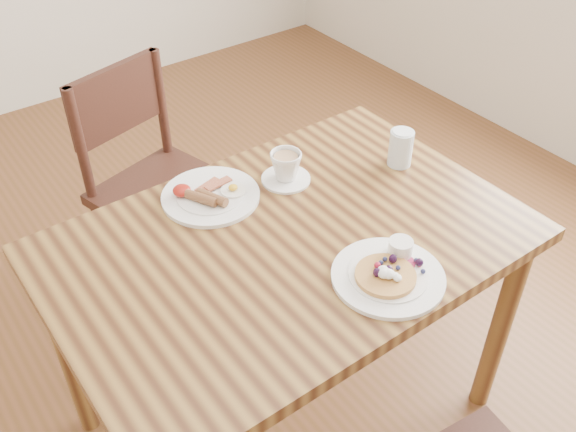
# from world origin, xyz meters

# --- Properties ---
(ground) EXTENTS (5.00, 5.00, 0.00)m
(ground) POSITION_xyz_m (0.00, 0.00, 0.00)
(ground) COLOR brown
(ground) RESTS_ON ground
(dining_table) EXTENTS (1.20, 0.80, 0.75)m
(dining_table) POSITION_xyz_m (0.00, 0.00, 0.65)
(dining_table) COLOR brown
(dining_table) RESTS_ON ground
(chair_far) EXTENTS (0.52, 0.52, 0.88)m
(chair_far) POSITION_xyz_m (-0.02, 0.78, 0.49)
(chair_far) COLOR #361A13
(chair_far) RESTS_ON ground
(pancake_plate) EXTENTS (0.27, 0.27, 0.06)m
(pancake_plate) POSITION_xyz_m (0.11, -0.26, 0.76)
(pancake_plate) COLOR white
(pancake_plate) RESTS_ON dining_table
(breakfast_plate) EXTENTS (0.27, 0.27, 0.04)m
(breakfast_plate) POSITION_xyz_m (-0.08, 0.26, 0.76)
(breakfast_plate) COLOR white
(breakfast_plate) RESTS_ON dining_table
(teacup_saucer) EXTENTS (0.14, 0.14, 0.09)m
(teacup_saucer) POSITION_xyz_m (0.14, 0.20, 0.79)
(teacup_saucer) COLOR white
(teacup_saucer) RESTS_ON dining_table
(water_glass) EXTENTS (0.07, 0.07, 0.11)m
(water_glass) POSITION_xyz_m (0.46, 0.07, 0.80)
(water_glass) COLOR silver
(water_glass) RESTS_ON dining_table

